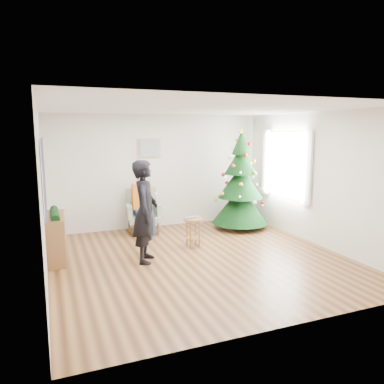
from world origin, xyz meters
name	(u,v)px	position (x,y,z in m)	size (l,w,h in m)	color
floor	(199,259)	(0.00, 0.00, 0.00)	(5.00, 5.00, 0.00)	brown
ceiling	(200,108)	(0.00, 0.00, 2.60)	(5.00, 5.00, 0.00)	white
wall_back	(158,171)	(0.00, 2.50, 1.30)	(5.00, 5.00, 0.00)	silver
wall_front	(287,218)	(0.00, -2.50, 1.30)	(5.00, 5.00, 0.00)	silver
wall_left	(42,195)	(-2.50, 0.00, 1.30)	(5.00, 5.00, 0.00)	silver
wall_right	(318,179)	(2.50, 0.00, 1.30)	(5.00, 5.00, 0.00)	silver
window_panel	(286,165)	(2.47, 1.00, 1.50)	(0.04, 1.30, 1.40)	white
curtains	(285,165)	(2.44, 1.00, 1.50)	(0.05, 1.75, 1.50)	white
christmas_tree	(240,183)	(1.70, 1.64, 1.04)	(1.28, 1.28, 2.31)	#3F2816
stool	(193,232)	(0.16, 0.70, 0.29)	(0.38, 0.38, 0.57)	brown
laptop	(193,218)	(0.16, 0.70, 0.58)	(0.31, 0.20, 0.02)	silver
armchair	(143,217)	(-0.49, 2.06, 0.36)	(0.77, 0.71, 0.98)	gray
seated_person	(143,204)	(-0.49, 2.01, 0.65)	(0.42, 0.59, 1.28)	navy
standing_man	(145,212)	(-0.90, 0.24, 0.88)	(0.64, 0.42, 1.76)	black
game_controller	(156,194)	(-0.71, 0.21, 1.17)	(0.04, 0.13, 0.04)	white
console	(56,238)	(-2.33, 0.87, 0.40)	(0.30, 1.00, 0.80)	brown
garland	(55,214)	(-2.33, 0.87, 0.82)	(0.14, 0.14, 0.90)	black
tapestry	(44,176)	(-2.46, 0.30, 1.55)	(0.03, 1.50, 1.15)	black
framed_picture	(150,148)	(-0.20, 2.46, 1.85)	(0.52, 0.05, 0.42)	tan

